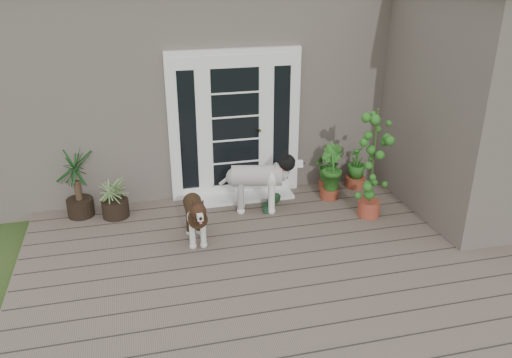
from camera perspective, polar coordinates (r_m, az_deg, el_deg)
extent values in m
cube|color=#6B5B4C|center=(6.04, 4.06, -10.48)|extent=(6.20, 4.60, 0.12)
cube|color=#665E54|center=(9.33, -3.75, 11.79)|extent=(7.40, 4.00, 3.10)
cube|color=#665E54|center=(7.62, 23.16, 7.31)|extent=(1.60, 2.40, 3.10)
cube|color=white|center=(7.43, -2.33, 5.97)|extent=(1.90, 0.14, 2.15)
cube|color=white|center=(7.63, -1.90, -2.01)|extent=(1.60, 0.40, 0.05)
imported|color=#215B1A|center=(7.90, 7.88, 0.68)|extent=(0.59, 0.59, 0.55)
imported|color=#215317|center=(7.62, 8.18, -0.02)|extent=(0.47, 0.47, 0.60)
imported|color=#2C5F1B|center=(8.09, 10.97, 0.86)|extent=(0.45, 0.45, 0.52)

